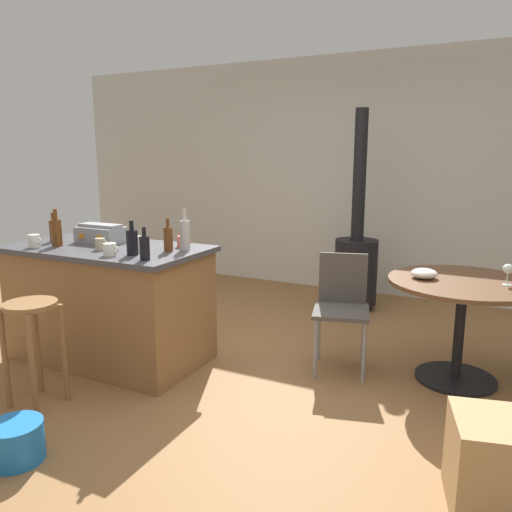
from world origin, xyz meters
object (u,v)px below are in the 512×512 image
bottle_2 (54,230)px  bottle_3 (145,247)px  kitchen_island (110,303)px  toolbox (101,234)px  folding_chair_near (342,302)px  bottle_4 (56,232)px  dining_table (461,304)px  wooden_stool (33,331)px  bottle_0 (168,239)px  serving_bowl (424,273)px  wine_glass (508,270)px  cup_2 (34,241)px  cup_4 (137,243)px  cup_3 (183,241)px  cup_0 (101,244)px  bottle_1 (185,235)px  wood_stove (356,261)px  cardboard_box (510,467)px  bottle_5 (132,242)px  plastic_bucket (17,442)px

bottle_2 → bottle_3: size_ratio=1.06×
kitchen_island → toolbox: size_ratio=4.14×
folding_chair_near → bottle_4: size_ratio=3.03×
dining_table → wooden_stool: bearing=-146.8°
dining_table → toolbox: size_ratio=2.73×
bottle_0 → bottle_3: bottle_0 is taller
bottle_0 → bottle_4: (-0.90, -0.20, 0.02)m
serving_bowl → wine_glass: bearing=5.2°
dining_table → bottle_2: (-3.02, -0.79, 0.43)m
bottle_0 → cup_2: size_ratio=2.03×
wooden_stool → cup_4: (0.24, 0.75, 0.46)m
cup_3 → cup_0: bearing=-141.4°
bottle_1 → cup_4: bottle_1 is taller
kitchen_island → bottle_2: bottle_2 is taller
folding_chair_near → wood_stove: size_ratio=0.42×
serving_bowl → kitchen_island: bearing=-162.2°
folding_chair_near → cup_2: 2.36m
bottle_1 → cup_4: bearing=-149.1°
wooden_stool → serving_bowl: bearing=35.2°
bottle_3 → cup_3: size_ratio=1.83×
bottle_1 → cardboard_box: (2.18, -0.69, -0.80)m
folding_chair_near → bottle_5: bottle_5 is taller
toolbox → cup_2: bearing=-128.3°
bottle_2 → toolbox: bearing=18.9°
wood_stove → plastic_bucket: size_ratio=7.27×
folding_chair_near → bottle_1: bottle_1 is taller
wooden_stool → serving_bowl: (2.14, 1.51, 0.28)m
dining_table → wine_glass: bearing=-2.4°
bottle_2 → cup_2: bearing=-73.2°
bottle_3 → cardboard_box: bearing=-7.3°
wooden_stool → wood_stove: size_ratio=0.34×
wood_stove → serving_bowl: (0.85, -1.42, 0.26)m
wood_stove → cup_4: wood_stove is taller
wooden_stool → cardboard_box: (2.71, 0.24, -0.27)m
wooden_stool → dining_table: size_ratio=0.68×
toolbox → plastic_bucket: (0.66, -1.39, -0.86)m
cup_3 → kitchen_island: bearing=-154.3°
bottle_2 → serving_bowl: (2.77, 0.73, -0.22)m
dining_table → cup_3: bearing=-165.1°
wooden_stool → bottle_1: bearing=60.1°
folding_chair_near → bottle_3: bottle_3 is taller
bottle_1 → wine_glass: bottle_1 is taller
bottle_3 → bottle_5: bearing=152.0°
folding_chair_near → cup_2: bearing=-157.2°
cup_0 → cup_3: size_ratio=0.91×
cup_2 → cup_4: size_ratio=1.08×
wood_stove → serving_bowl: size_ratio=11.32×
dining_table → bottle_3: size_ratio=4.58×
bottle_3 → cup_2: 1.05m
bottle_2 → cup_0: 0.61m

